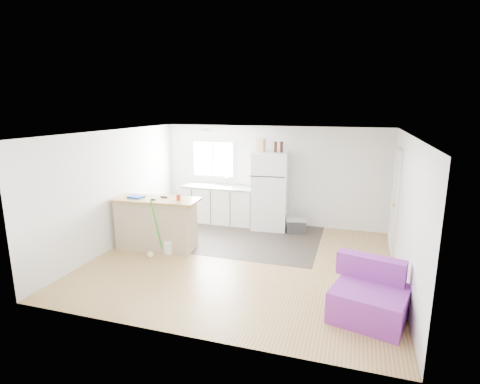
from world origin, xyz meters
name	(u,v)px	position (x,y,z in m)	size (l,w,h in m)	color
room	(243,199)	(0.00, 0.00, 1.20)	(5.51, 5.01, 2.41)	olive
vinyl_zone	(228,236)	(-0.73, 1.25, 0.00)	(4.05, 2.50, 0.00)	#2F2923
window	(213,159)	(-1.55, 2.49, 1.55)	(1.18, 0.06, 0.98)	white
interior_door	(395,200)	(2.72, 1.55, 1.02)	(0.11, 0.92, 2.10)	white
ceiling_fixture	(206,130)	(-1.20, 1.20, 2.36)	(0.30, 0.30, 0.07)	white
kitchen_cabinets	(224,204)	(-1.14, 2.18, 0.47)	(2.08, 0.67, 1.21)	white
peninsula	(156,223)	(-1.87, 0.09, 0.53)	(1.76, 0.76, 1.06)	tan
refrigerator	(270,191)	(0.04, 2.10, 0.91)	(0.86, 0.82, 1.83)	white
cooler	(296,225)	(0.71, 1.92, 0.18)	(0.51, 0.40, 0.35)	#303033
purple_seat	(370,297)	(2.23, -1.31, 0.28)	(1.14, 1.11, 0.78)	purple
cleaner_jug	(169,247)	(-1.49, -0.11, 0.15)	(0.16, 0.12, 0.34)	white
mop	(152,246)	(-1.72, -0.35, 0.23)	(0.21, 0.33, 1.19)	green
red_cup	(178,197)	(-1.35, 0.09, 1.12)	(0.08, 0.08, 0.12)	red
blue_tray	(136,197)	(-2.26, 0.04, 1.07)	(0.30, 0.22, 0.04)	#133CB6
tool_a	(164,197)	(-1.72, 0.20, 1.07)	(0.14, 0.05, 0.03)	black
tool_b	(153,200)	(-1.83, -0.04, 1.07)	(0.10, 0.04, 0.03)	black
cardboard_box	(261,145)	(-0.19, 2.04, 1.98)	(0.20, 0.10, 0.30)	tan
bottle_left	(275,147)	(0.15, 2.05, 1.95)	(0.07, 0.07, 0.25)	#341209
bottle_right	(281,147)	(0.28, 2.09, 1.95)	(0.07, 0.07, 0.25)	#341209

